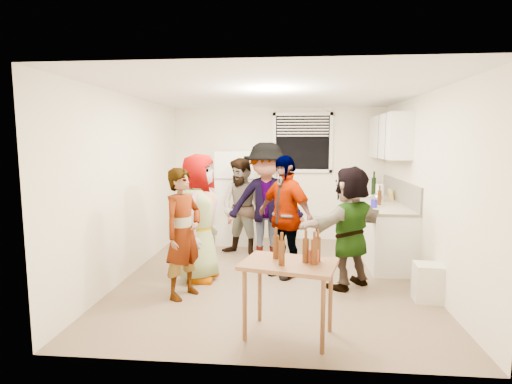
# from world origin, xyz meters

# --- Properties ---
(room) EXTENTS (4.00, 4.50, 2.50)m
(room) POSITION_xyz_m (0.00, 0.00, 0.00)
(room) COLOR white
(room) RESTS_ON ground
(window) EXTENTS (1.12, 0.10, 1.06)m
(window) POSITION_xyz_m (0.45, 2.21, 1.85)
(window) COLOR white
(window) RESTS_ON room
(refrigerator) EXTENTS (0.70, 0.70, 1.70)m
(refrigerator) POSITION_xyz_m (-0.75, 1.88, 0.85)
(refrigerator) COLOR white
(refrigerator) RESTS_ON ground
(counter_lower) EXTENTS (0.60, 2.20, 0.86)m
(counter_lower) POSITION_xyz_m (1.70, 1.15, 0.43)
(counter_lower) COLOR white
(counter_lower) RESTS_ON ground
(countertop) EXTENTS (0.64, 2.22, 0.04)m
(countertop) POSITION_xyz_m (1.70, 1.15, 0.88)
(countertop) COLOR beige
(countertop) RESTS_ON counter_lower
(backsplash) EXTENTS (0.03, 2.20, 0.36)m
(backsplash) POSITION_xyz_m (1.99, 1.15, 1.08)
(backsplash) COLOR #A9A39A
(backsplash) RESTS_ON countertop
(upper_cabinets) EXTENTS (0.34, 1.60, 0.70)m
(upper_cabinets) POSITION_xyz_m (1.83, 1.35, 1.95)
(upper_cabinets) COLOR white
(upper_cabinets) RESTS_ON room
(kettle) EXTENTS (0.28, 0.26, 0.18)m
(kettle) POSITION_xyz_m (1.65, 1.17, 0.90)
(kettle) COLOR silver
(kettle) RESTS_ON countertop
(paper_towel) EXTENTS (0.13, 0.13, 0.28)m
(paper_towel) POSITION_xyz_m (1.68, 1.19, 0.90)
(paper_towel) COLOR white
(paper_towel) RESTS_ON countertop
(wine_bottle) EXTENTS (0.08, 0.08, 0.32)m
(wine_bottle) POSITION_xyz_m (1.75, 2.03, 0.90)
(wine_bottle) COLOR black
(wine_bottle) RESTS_ON countertop
(beer_bottle_counter) EXTENTS (0.06, 0.06, 0.23)m
(beer_bottle_counter) POSITION_xyz_m (1.60, 0.83, 0.90)
(beer_bottle_counter) COLOR #47230C
(beer_bottle_counter) RESTS_ON countertop
(blue_cup) EXTENTS (0.09, 0.09, 0.12)m
(blue_cup) POSITION_xyz_m (1.47, 0.57, 0.90)
(blue_cup) COLOR #2119C2
(blue_cup) RESTS_ON countertop
(picture_frame) EXTENTS (0.02, 0.20, 0.17)m
(picture_frame) POSITION_xyz_m (1.92, 1.44, 0.98)
(picture_frame) COLOR #F5D158
(picture_frame) RESTS_ON countertop
(trash_bin) EXTENTS (0.32, 0.32, 0.44)m
(trash_bin) POSITION_xyz_m (1.86, -0.69, 0.25)
(trash_bin) COLOR silver
(trash_bin) RESTS_ON ground
(serving_table) EXTENTS (0.98, 0.77, 0.73)m
(serving_table) POSITION_xyz_m (0.24, -1.70, 0.00)
(serving_table) COLOR brown
(serving_table) RESTS_ON ground
(beer_bottle_table) EXTENTS (0.06, 0.06, 0.23)m
(beer_bottle_table) POSITION_xyz_m (0.17, -1.79, 0.73)
(beer_bottle_table) COLOR #47230C
(beer_bottle_table) RESTS_ON serving_table
(red_cup) EXTENTS (0.09, 0.09, 0.12)m
(red_cup) POSITION_xyz_m (0.47, -1.68, 0.73)
(red_cup) COLOR #A82410
(red_cup) RESTS_ON serving_table
(guest_grey) EXTENTS (1.78, 0.99, 0.54)m
(guest_grey) POSITION_xyz_m (-0.98, -0.20, 0.00)
(guest_grey) COLOR #9B9B9B
(guest_grey) RESTS_ON ground
(guest_stripe) EXTENTS (1.65, 1.22, 0.37)m
(guest_stripe) POSITION_xyz_m (-1.03, -0.81, 0.00)
(guest_stripe) COLOR #141933
(guest_stripe) RESTS_ON ground
(guest_back_left) EXTENTS (1.39, 1.79, 0.61)m
(guest_back_left) POSITION_xyz_m (-0.54, 1.00, 0.00)
(guest_back_left) COLOR brown
(guest_back_left) RESTS_ON ground
(guest_back_right) EXTENTS (1.21, 1.87, 0.69)m
(guest_back_right) POSITION_xyz_m (-0.14, 0.74, 0.00)
(guest_back_right) COLOR #444449
(guest_back_right) RESTS_ON ground
(guest_black) EXTENTS (1.88, 1.90, 0.41)m
(guest_black) POSITION_xyz_m (0.16, 0.07, 0.00)
(guest_black) COLOR black
(guest_black) RESTS_ON ground
(guest_orange) EXTENTS (2.13, 2.14, 0.46)m
(guest_orange) POSITION_xyz_m (1.00, -0.29, 0.00)
(guest_orange) COLOR #E87B50
(guest_orange) RESTS_ON ground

